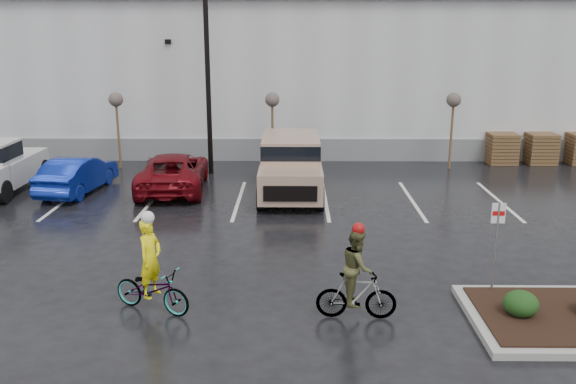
{
  "coord_description": "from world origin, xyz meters",
  "views": [
    {
      "loc": [
        -0.58,
        -12.31,
        5.8
      ],
      "look_at": [
        -0.76,
        4.29,
        1.3
      ],
      "focal_mm": 38.0,
      "sensor_mm": 36.0,
      "label": 1
    }
  ],
  "objects_px": {
    "lamppost": "(206,30)",
    "fire_lane_sign": "(496,237)",
    "car_red": "(173,172)",
    "cyclist_hivis": "(152,280)",
    "suv_tan": "(291,167)",
    "sapling_mid": "(272,104)",
    "pallet_stack_a": "(502,148)",
    "sapling_west": "(116,104)",
    "sapling_east": "(453,104)",
    "car_blue": "(77,174)",
    "cyclist_olive": "(357,283)",
    "pallet_stack_b": "(540,148)",
    "pickup_white": "(0,164)"
  },
  "relations": [
    {
      "from": "lamppost",
      "to": "fire_lane_sign",
      "type": "xyz_separation_m",
      "value": [
        7.8,
        -11.8,
        -4.28
      ]
    },
    {
      "from": "car_red",
      "to": "cyclist_hivis",
      "type": "xyz_separation_m",
      "value": [
        1.45,
        -9.9,
        -0.0
      ]
    },
    {
      "from": "car_red",
      "to": "suv_tan",
      "type": "distance_m",
      "value": 4.38
    },
    {
      "from": "sapling_mid",
      "to": "pallet_stack_a",
      "type": "height_order",
      "value": "sapling_mid"
    },
    {
      "from": "sapling_west",
      "to": "cyclist_hivis",
      "type": "distance_m",
      "value": 14.4
    },
    {
      "from": "sapling_west",
      "to": "fire_lane_sign",
      "type": "distance_m",
      "value": 17.46
    },
    {
      "from": "sapling_east",
      "to": "sapling_west",
      "type": "bearing_deg",
      "value": 180.0
    },
    {
      "from": "car_red",
      "to": "cyclist_hivis",
      "type": "bearing_deg",
      "value": 94.29
    },
    {
      "from": "pallet_stack_a",
      "to": "car_blue",
      "type": "distance_m",
      "value": 17.64
    },
    {
      "from": "car_red",
      "to": "cyclist_olive",
      "type": "bearing_deg",
      "value": 115.16
    },
    {
      "from": "sapling_east",
      "to": "suv_tan",
      "type": "distance_m",
      "value": 8.18
    },
    {
      "from": "pallet_stack_b",
      "to": "pickup_white",
      "type": "bearing_deg",
      "value": -167.74
    },
    {
      "from": "cyclist_olive",
      "to": "cyclist_hivis",
      "type": "bearing_deg",
      "value": 89.19
    },
    {
      "from": "lamppost",
      "to": "cyclist_hivis",
      "type": "bearing_deg",
      "value": -87.99
    },
    {
      "from": "fire_lane_sign",
      "to": "cyclist_hivis",
      "type": "relative_size",
      "value": 1.0
    },
    {
      "from": "sapling_west",
      "to": "sapling_mid",
      "type": "xyz_separation_m",
      "value": [
        6.5,
        0.0,
        0.0
      ]
    },
    {
      "from": "pallet_stack_b",
      "to": "car_blue",
      "type": "distance_m",
      "value": 19.28
    },
    {
      "from": "car_red",
      "to": "car_blue",
      "type": "bearing_deg",
      "value": 2.1
    },
    {
      "from": "lamppost",
      "to": "car_red",
      "type": "relative_size",
      "value": 1.86
    },
    {
      "from": "lamppost",
      "to": "sapling_mid",
      "type": "bearing_deg",
      "value": 21.8
    },
    {
      "from": "cyclist_hivis",
      "to": "sapling_mid",
      "type": "bearing_deg",
      "value": 15.01
    },
    {
      "from": "sapling_mid",
      "to": "suv_tan",
      "type": "distance_m",
      "value": 4.75
    },
    {
      "from": "fire_lane_sign",
      "to": "cyclist_olive",
      "type": "xyz_separation_m",
      "value": [
        -3.11,
        -1.04,
        -0.64
      ]
    },
    {
      "from": "car_red",
      "to": "fire_lane_sign",
      "type": "bearing_deg",
      "value": 129.84
    },
    {
      "from": "pickup_white",
      "to": "cyclist_hivis",
      "type": "distance_m",
      "value": 12.57
    },
    {
      "from": "sapling_east",
      "to": "pickup_white",
      "type": "distance_m",
      "value": 17.82
    },
    {
      "from": "car_red",
      "to": "cyclist_olive",
      "type": "xyz_separation_m",
      "value": [
        5.71,
        -10.2,
        0.08
      ]
    },
    {
      "from": "sapling_mid",
      "to": "fire_lane_sign",
      "type": "bearing_deg",
      "value": -67.51
    },
    {
      "from": "sapling_west",
      "to": "car_red",
      "type": "height_order",
      "value": "sapling_west"
    },
    {
      "from": "sapling_west",
      "to": "cyclist_olive",
      "type": "relative_size",
      "value": 1.55
    },
    {
      "from": "sapling_east",
      "to": "cyclist_hivis",
      "type": "distance_m",
      "value": 16.7
    },
    {
      "from": "sapling_west",
      "to": "car_blue",
      "type": "bearing_deg",
      "value": -95.91
    },
    {
      "from": "sapling_mid",
      "to": "cyclist_olive",
      "type": "relative_size",
      "value": 1.55
    },
    {
      "from": "pallet_stack_a",
      "to": "suv_tan",
      "type": "relative_size",
      "value": 0.26
    },
    {
      "from": "pallet_stack_a",
      "to": "cyclist_olive",
      "type": "bearing_deg",
      "value": -117.74
    },
    {
      "from": "suv_tan",
      "to": "lamppost",
      "type": "bearing_deg",
      "value": 134.4
    },
    {
      "from": "sapling_mid",
      "to": "pallet_stack_b",
      "type": "relative_size",
      "value": 2.37
    },
    {
      "from": "pallet_stack_b",
      "to": "pallet_stack_a",
      "type": "bearing_deg",
      "value": 180.0
    },
    {
      "from": "pickup_white",
      "to": "car_blue",
      "type": "bearing_deg",
      "value": -6.38
    },
    {
      "from": "pallet_stack_b",
      "to": "cyclist_olive",
      "type": "relative_size",
      "value": 0.65
    },
    {
      "from": "cyclist_hivis",
      "to": "sapling_east",
      "type": "bearing_deg",
      "value": -11.56
    },
    {
      "from": "cyclist_olive",
      "to": "car_blue",
      "type": "bearing_deg",
      "value": 46.02
    },
    {
      "from": "pickup_white",
      "to": "cyclist_olive",
      "type": "xyz_separation_m",
      "value": [
        12.04,
        -10.16,
        -0.21
      ]
    },
    {
      "from": "sapling_mid",
      "to": "pallet_stack_a",
      "type": "distance_m",
      "value": 10.26
    },
    {
      "from": "fire_lane_sign",
      "to": "cyclist_hivis",
      "type": "bearing_deg",
      "value": -174.23
    },
    {
      "from": "lamppost",
      "to": "sapling_mid",
      "type": "xyz_separation_m",
      "value": [
        2.5,
        1.0,
        -2.96
      ]
    },
    {
      "from": "sapling_west",
      "to": "pallet_stack_a",
      "type": "height_order",
      "value": "sapling_west"
    },
    {
      "from": "pallet_stack_a",
      "to": "car_red",
      "type": "xyz_separation_m",
      "value": [
        -13.51,
        -4.64,
        0.01
      ]
    },
    {
      "from": "sapling_west",
      "to": "suv_tan",
      "type": "xyz_separation_m",
      "value": [
        7.3,
        -4.37,
        -1.7
      ]
    },
    {
      "from": "cyclist_hivis",
      "to": "cyclist_olive",
      "type": "xyz_separation_m",
      "value": [
        4.25,
        -0.3,
        0.08
      ]
    }
  ]
}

